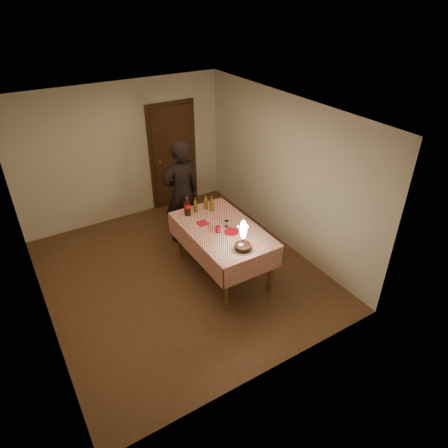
{
  "coord_description": "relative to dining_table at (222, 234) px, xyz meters",
  "views": [
    {
      "loc": [
        -2.05,
        -4.7,
        4.07
      ],
      "look_at": [
        0.59,
        -0.38,
        0.95
      ],
      "focal_mm": 32.0,
      "sensor_mm": 36.0,
      "label": 1
    }
  ],
  "objects": [
    {
      "name": "red_cup",
      "position": [
        -0.11,
        -0.06,
        0.16
      ],
      "size": [
        0.08,
        0.08,
        0.1
      ],
      "primitive_type": "cylinder",
      "color": "#A60B1F",
      "rests_on": "dining_table"
    },
    {
      "name": "cola_bottle",
      "position": [
        -0.26,
        0.64,
        0.27
      ],
      "size": [
        0.1,
        0.1,
        0.32
      ],
      "color": "black",
      "rests_on": "dining_table"
    },
    {
      "name": "amber_bottle_mid",
      "position": [
        0.08,
        0.65,
        0.23
      ],
      "size": [
        0.06,
        0.06,
        0.25
      ],
      "color": "#583E0F",
      "rests_on": "dining_table"
    },
    {
      "name": "room_shell",
      "position": [
        -0.56,
        0.41,
        0.92
      ],
      "size": [
        4.04,
        4.54,
        2.62
      ],
      "color": "beige",
      "rests_on": "ground"
    },
    {
      "name": "photographer",
      "position": [
        -0.07,
        1.23,
        0.2
      ],
      "size": [
        0.71,
        0.5,
        1.87
      ],
      "color": "black",
      "rests_on": "ground"
    },
    {
      "name": "dining_table",
      "position": [
        0.0,
        0.0,
        0.0
      ],
      "size": [
        1.02,
        1.72,
        0.85
      ],
      "color": "brown",
      "rests_on": "ground"
    },
    {
      "name": "birthday_cake",
      "position": [
        -0.04,
        -0.62,
        0.25
      ],
      "size": [
        0.29,
        0.29,
        0.47
      ],
      "color": "white",
      "rests_on": "dining_table"
    },
    {
      "name": "red_plate",
      "position": [
        0.06,
        -0.16,
        0.12
      ],
      "size": [
        0.22,
        0.22,
        0.01
      ],
      "primitive_type": "cylinder",
      "color": "red",
      "rests_on": "dining_table"
    },
    {
      "name": "ground",
      "position": [
        -0.59,
        0.33,
        -0.74
      ],
      "size": [
        4.0,
        4.5,
        0.01
      ],
      "primitive_type": "cube",
      "color": "brown",
      "rests_on": "ground"
    },
    {
      "name": "amber_bottle_right",
      "position": [
        0.14,
        0.56,
        0.23
      ],
      "size": [
        0.06,
        0.06,
        0.25
      ],
      "color": "#583E0F",
      "rests_on": "dining_table"
    },
    {
      "name": "clear_cup",
      "position": [
        0.09,
        0.02,
        0.16
      ],
      "size": [
        0.07,
        0.07,
        0.09
      ],
      "primitive_type": "cylinder",
      "color": "white",
      "rests_on": "dining_table"
    },
    {
      "name": "napkin_stack",
      "position": [
        -0.19,
        0.28,
        0.12
      ],
      "size": [
        0.15,
        0.15,
        0.02
      ],
      "primitive_type": "cube",
      "color": "#B61424",
      "rests_on": "dining_table"
    },
    {
      "name": "amber_bottle_left",
      "position": [
        -0.11,
        0.66,
        0.23
      ],
      "size": [
        0.06,
        0.06,
        0.25
      ],
      "color": "#583E0F",
      "rests_on": "dining_table"
    }
  ]
}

